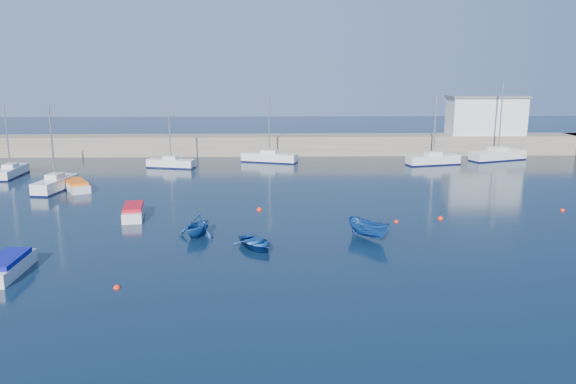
{
  "coord_description": "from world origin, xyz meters",
  "views": [
    {
      "loc": [
        0.7,
        -30.18,
        11.28
      ],
      "look_at": [
        2.01,
        14.26,
        1.6
      ],
      "focal_mm": 35.0,
      "sensor_mm": 36.0,
      "label": 1
    }
  ],
  "objects_px": {
    "dinghy_center": "(256,243)",
    "sailboat_4": "(11,171)",
    "dinghy_right": "(369,229)",
    "motorboat_2": "(76,185)",
    "sailboat_3": "(56,184)",
    "dinghy_left": "(198,225)",
    "sailboat_8": "(498,155)",
    "harbor_office": "(486,116)",
    "sailboat_7": "(433,159)",
    "motorboat_0": "(7,266)",
    "sailboat_6": "(269,157)",
    "motorboat_1": "(134,211)",
    "sailboat_5": "(171,163)"
  },
  "relations": [
    {
      "from": "harbor_office",
      "to": "sailboat_4",
      "type": "bearing_deg",
      "value": -164.79
    },
    {
      "from": "sailboat_3",
      "to": "dinghy_left",
      "type": "xyz_separation_m",
      "value": [
        15.54,
        -15.67,
        0.13
      ]
    },
    {
      "from": "sailboat_6",
      "to": "dinghy_center",
      "type": "xyz_separation_m",
      "value": [
        -0.79,
        -34.83,
        -0.27
      ]
    },
    {
      "from": "sailboat_5",
      "to": "dinghy_center",
      "type": "xyz_separation_m",
      "value": [
        10.82,
        -31.0,
        -0.22
      ]
    },
    {
      "from": "sailboat_6",
      "to": "motorboat_0",
      "type": "distance_m",
      "value": 41.83
    },
    {
      "from": "sailboat_7",
      "to": "motorboat_1",
      "type": "xyz_separation_m",
      "value": [
        -30.49,
        -24.26,
        -0.16
      ]
    },
    {
      "from": "motorboat_1",
      "to": "motorboat_2",
      "type": "height_order",
      "value": "motorboat_1"
    },
    {
      "from": "sailboat_7",
      "to": "motorboat_0",
      "type": "relative_size",
      "value": 1.85
    },
    {
      "from": "motorboat_0",
      "to": "dinghy_left",
      "type": "xyz_separation_m",
      "value": [
        9.81,
        7.1,
        0.3
      ]
    },
    {
      "from": "dinghy_center",
      "to": "dinghy_right",
      "type": "bearing_deg",
      "value": -15.6
    },
    {
      "from": "sailboat_7",
      "to": "motorboat_0",
      "type": "xyz_separation_m",
      "value": [
        -34.65,
        -36.62,
        -0.15
      ]
    },
    {
      "from": "sailboat_7",
      "to": "motorboat_0",
      "type": "height_order",
      "value": "sailboat_7"
    },
    {
      "from": "sailboat_7",
      "to": "sailboat_8",
      "type": "distance_m",
      "value": 9.8
    },
    {
      "from": "dinghy_right",
      "to": "sailboat_5",
      "type": "bearing_deg",
      "value": 84.29
    },
    {
      "from": "motorboat_2",
      "to": "dinghy_center",
      "type": "xyz_separation_m",
      "value": [
        17.73,
        -18.52,
        -0.11
      ]
    },
    {
      "from": "sailboat_8",
      "to": "sailboat_4",
      "type": "bearing_deg",
      "value": 79.35
    },
    {
      "from": "dinghy_right",
      "to": "motorboat_2",
      "type": "bearing_deg",
      "value": 108.69
    },
    {
      "from": "harbor_office",
      "to": "dinghy_center",
      "type": "height_order",
      "value": "harbor_office"
    },
    {
      "from": "sailboat_5",
      "to": "sailboat_7",
      "type": "relative_size",
      "value": 0.86
    },
    {
      "from": "harbor_office",
      "to": "sailboat_4",
      "type": "distance_m",
      "value": 59.78
    },
    {
      "from": "sailboat_7",
      "to": "dinghy_center",
      "type": "xyz_separation_m",
      "value": [
        -20.74,
        -32.29,
        -0.29
      ]
    },
    {
      "from": "sailboat_4",
      "to": "harbor_office",
      "type": "bearing_deg",
      "value": 13.15
    },
    {
      "from": "dinghy_center",
      "to": "dinghy_right",
      "type": "height_order",
      "value": "dinghy_right"
    },
    {
      "from": "harbor_office",
      "to": "motorboat_1",
      "type": "height_order",
      "value": "harbor_office"
    },
    {
      "from": "dinghy_left",
      "to": "sailboat_7",
      "type": "bearing_deg",
      "value": 73.23
    },
    {
      "from": "harbor_office",
      "to": "dinghy_right",
      "type": "bearing_deg",
      "value": -119.9
    },
    {
      "from": "sailboat_5",
      "to": "motorboat_2",
      "type": "relative_size",
      "value": 1.53
    },
    {
      "from": "sailboat_4",
      "to": "sailboat_5",
      "type": "relative_size",
      "value": 1.06
    },
    {
      "from": "sailboat_4",
      "to": "motorboat_2",
      "type": "bearing_deg",
      "value": -39.69
    },
    {
      "from": "motorboat_2",
      "to": "dinghy_center",
      "type": "relative_size",
      "value": 1.48
    },
    {
      "from": "sailboat_6",
      "to": "motorboat_2",
      "type": "height_order",
      "value": "sailboat_6"
    },
    {
      "from": "dinghy_left",
      "to": "dinghy_center",
      "type": "bearing_deg",
      "value": -10.72
    },
    {
      "from": "motorboat_0",
      "to": "sailboat_6",
      "type": "bearing_deg",
      "value": 67.92
    },
    {
      "from": "harbor_office",
      "to": "dinghy_left",
      "type": "relative_size",
      "value": 3.37
    },
    {
      "from": "sailboat_8",
      "to": "sailboat_7",
      "type": "bearing_deg",
      "value": 88.8
    },
    {
      "from": "harbor_office",
      "to": "sailboat_4",
      "type": "xyz_separation_m",
      "value": [
        -57.52,
        -15.64,
        -4.54
      ]
    },
    {
      "from": "sailboat_3",
      "to": "sailboat_8",
      "type": "relative_size",
      "value": 0.82
    },
    {
      "from": "sailboat_8",
      "to": "sailboat_3",
      "type": "bearing_deg",
      "value": 88.69
    },
    {
      "from": "sailboat_8",
      "to": "dinghy_left",
      "type": "xyz_separation_m",
      "value": [
        -34.09,
        -32.73,
        0.11
      ]
    },
    {
      "from": "harbor_office",
      "to": "sailboat_8",
      "type": "bearing_deg",
      "value": -93.46
    },
    {
      "from": "dinghy_left",
      "to": "sailboat_6",
      "type": "bearing_deg",
      "value": 104.65
    },
    {
      "from": "sailboat_6",
      "to": "sailboat_7",
      "type": "bearing_deg",
      "value": -79.34
    },
    {
      "from": "dinghy_center",
      "to": "dinghy_left",
      "type": "bearing_deg",
      "value": 116.13
    },
    {
      "from": "sailboat_7",
      "to": "dinghy_left",
      "type": "xyz_separation_m",
      "value": [
        -24.83,
        -29.53,
        0.15
      ]
    },
    {
      "from": "sailboat_3",
      "to": "sailboat_5",
      "type": "height_order",
      "value": "sailboat_3"
    },
    {
      "from": "sailboat_6",
      "to": "harbor_office",
      "type": "bearing_deg",
      "value": -59.5
    },
    {
      "from": "dinghy_center",
      "to": "sailboat_4",
      "type": "bearing_deg",
      "value": 106.62
    },
    {
      "from": "sailboat_6",
      "to": "dinghy_left",
      "type": "height_order",
      "value": "sailboat_6"
    },
    {
      "from": "sailboat_7",
      "to": "dinghy_center",
      "type": "relative_size",
      "value": 2.64
    },
    {
      "from": "motorboat_0",
      "to": "dinghy_center",
      "type": "height_order",
      "value": "motorboat_0"
    }
  ]
}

